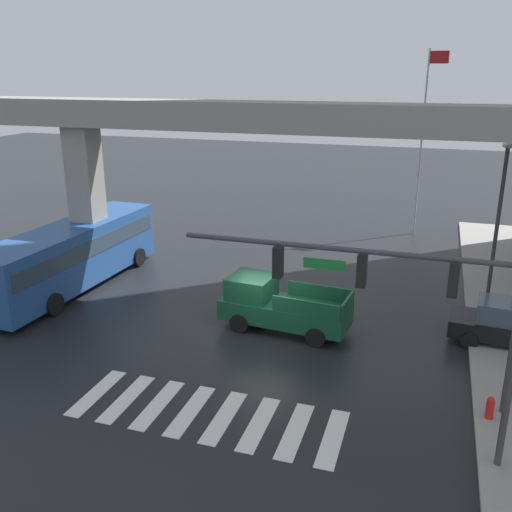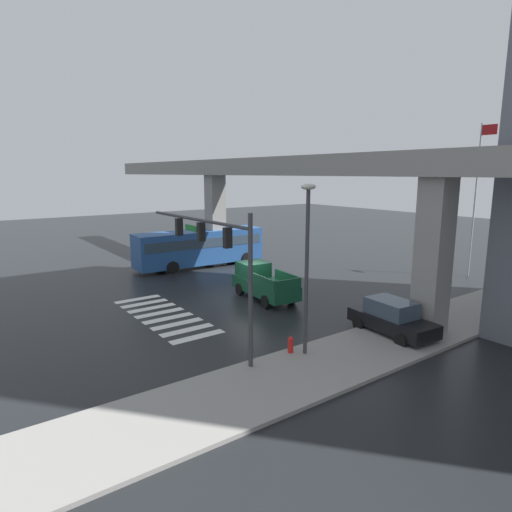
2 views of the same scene
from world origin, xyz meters
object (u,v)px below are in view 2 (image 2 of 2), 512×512
at_px(street_lamp_mid_block, 423,234).
at_px(flagpole, 477,191).
at_px(street_lamp_near_corner, 307,251).
at_px(sedan_black, 392,318).
at_px(fire_hydrant, 291,346).
at_px(pickup_truck, 262,282).
at_px(traffic_signal_mast, 214,247).
at_px(city_bus, 200,246).

distance_m(street_lamp_mid_block, flagpole, 12.43).
distance_m(street_lamp_near_corner, street_lamp_mid_block, 8.00).
distance_m(sedan_black, street_lamp_near_corner, 6.28).
bearing_deg(street_lamp_near_corner, fire_hydrant, -131.18).
bearing_deg(street_lamp_mid_block, fire_hydrant, -92.71).
bearing_deg(sedan_black, pickup_truck, -171.76).
distance_m(traffic_signal_mast, fire_hydrant, 5.32).
bearing_deg(sedan_black, street_lamp_mid_block, 101.03).
bearing_deg(street_lamp_near_corner, traffic_signal_mast, -139.15).
xyz_separation_m(fire_hydrant, flagpole, (-3.13, 20.24, 5.94)).
relative_size(sedan_black, flagpole, 0.40).
distance_m(pickup_truck, street_lamp_near_corner, 9.60).
xyz_separation_m(traffic_signal_mast, fire_hydrant, (2.59, 2.13, -4.13)).
relative_size(street_lamp_mid_block, flagpole, 0.65).
bearing_deg(traffic_signal_mast, flagpole, 91.38).
height_order(sedan_black, traffic_signal_mast, traffic_signal_mast).
xyz_separation_m(pickup_truck, fire_hydrant, (7.67, -4.24, -0.56)).
bearing_deg(flagpole, fire_hydrant, -81.21).
relative_size(traffic_signal_mast, fire_hydrant, 10.22).
bearing_deg(flagpole, traffic_signal_mast, -88.62).
bearing_deg(pickup_truck, street_lamp_near_corner, -25.10).
height_order(pickup_truck, street_lamp_mid_block, street_lamp_mid_block).
height_order(pickup_truck, fire_hydrant, pickup_truck).
bearing_deg(sedan_black, city_bus, 179.56).
height_order(street_lamp_near_corner, flagpole, flagpole).
xyz_separation_m(city_bus, street_lamp_near_corner, (18.59, -5.18, 2.83)).
bearing_deg(city_bus, pickup_truck, -7.57).
xyz_separation_m(street_lamp_near_corner, fire_hydrant, (-0.40, -0.46, -4.13)).
distance_m(pickup_truck, sedan_black, 8.74).
xyz_separation_m(city_bus, street_lamp_mid_block, (18.59, 2.82, 2.83)).
height_order(street_lamp_near_corner, fire_hydrant, street_lamp_near_corner).
bearing_deg(sedan_black, flagpole, 105.57).
distance_m(street_lamp_near_corner, flagpole, 20.17).
distance_m(city_bus, street_lamp_near_corner, 19.50).
relative_size(traffic_signal_mast, street_lamp_mid_block, 1.20).
distance_m(city_bus, flagpole, 21.48).
relative_size(city_bus, street_lamp_near_corner, 1.50).
distance_m(street_lamp_near_corner, fire_hydrant, 4.17).
distance_m(traffic_signal_mast, flagpole, 22.44).
relative_size(street_lamp_mid_block, fire_hydrant, 8.52).
bearing_deg(sedan_black, fire_hydrant, -100.11).
distance_m(pickup_truck, street_lamp_mid_block, 9.78).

